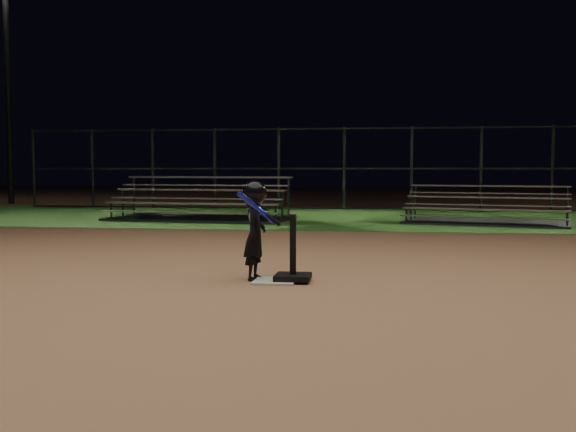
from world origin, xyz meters
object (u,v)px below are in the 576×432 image
at_px(bleacher_right, 486,216).
at_px(light_pole_left, 6,64).
at_px(child_batter, 255,227).
at_px(batting_tee, 293,268).
at_px(home_plate, 275,281).
at_px(bleacher_left, 200,211).

xyz_separation_m(bleacher_right, light_pole_left, (-15.44, 6.68, 4.77)).
relative_size(child_batter, light_pole_left, 0.13).
distance_m(batting_tee, child_batter, 0.61).
bearing_deg(home_plate, batting_tee, 14.95).
height_order(batting_tee, bleacher_right, bleacher_right).
bearing_deg(bleacher_right, child_batter, -99.95).
xyz_separation_m(home_plate, bleacher_right, (3.44, 8.26, 0.17)).
distance_m(batting_tee, bleacher_right, 8.83).
height_order(batting_tee, child_batter, child_batter).
bearing_deg(light_pole_left, home_plate, -51.23).
height_order(home_plate, bleacher_right, bleacher_right).
bearing_deg(child_batter, bleacher_left, 23.89).
xyz_separation_m(home_plate, bleacher_left, (-3.23, 8.53, 0.21)).
xyz_separation_m(batting_tee, child_batter, (-0.43, 0.07, 0.43)).
bearing_deg(bleacher_right, batting_tee, -97.23).
distance_m(home_plate, light_pole_left, 19.79).
relative_size(batting_tee, bleacher_right, 0.19).
relative_size(batting_tee, child_batter, 0.65).
distance_m(bleacher_left, light_pole_left, 11.85).
bearing_deg(bleacher_left, batting_tee, -61.98).
bearing_deg(light_pole_left, bleacher_right, -23.39).
relative_size(home_plate, bleacher_left, 0.10).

